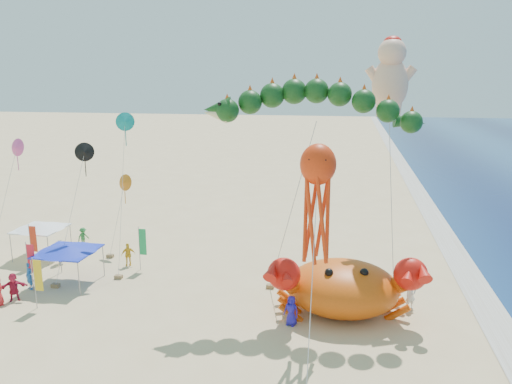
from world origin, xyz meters
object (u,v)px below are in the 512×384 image
(octopus_kite, at_px, (317,195))
(canopy_blue, at_px, (67,248))
(crab_inflatable, at_px, (342,286))
(canopy_white, at_px, (40,226))
(dragon_kite, at_px, (314,111))
(cherub_kite, at_px, (391,75))

(octopus_kite, height_order, canopy_blue, octopus_kite)
(crab_inflatable, bearing_deg, canopy_blue, 176.28)
(canopy_blue, distance_m, canopy_white, 6.45)
(dragon_kite, bearing_deg, crab_inflatable, -42.24)
(octopus_kite, distance_m, canopy_blue, 17.90)
(octopus_kite, height_order, canopy_white, octopus_kite)
(canopy_blue, xyz_separation_m, canopy_white, (-4.81, 4.29, -0.00))
(crab_inflatable, relative_size, canopy_blue, 2.28)
(cherub_kite, height_order, octopus_kite, cherub_kite)
(crab_inflatable, height_order, canopy_white, crab_inflatable)
(canopy_white, bearing_deg, dragon_kite, -9.94)
(cherub_kite, relative_size, canopy_blue, 4.16)
(canopy_white, bearing_deg, cherub_kite, 1.74)
(canopy_blue, bearing_deg, canopy_white, 138.24)
(crab_inflatable, bearing_deg, canopy_white, 166.46)
(dragon_kite, xyz_separation_m, octopus_kite, (0.64, -5.24, -3.70))
(octopus_kite, bearing_deg, cherub_kite, 68.22)
(canopy_blue, bearing_deg, cherub_kite, 13.99)
(crab_inflatable, xyz_separation_m, canopy_white, (-22.65, 5.46, 0.75))
(cherub_kite, distance_m, canopy_blue, 23.69)
(cherub_kite, height_order, canopy_white, cherub_kite)
(octopus_kite, bearing_deg, canopy_blue, 164.49)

